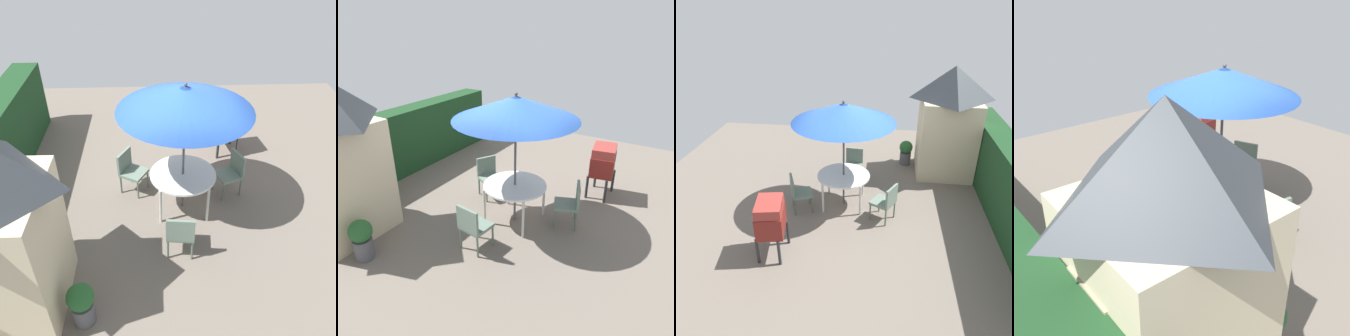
{
  "view_description": "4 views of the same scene",
  "coord_description": "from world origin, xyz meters",
  "views": [
    {
      "loc": [
        -5.57,
        0.34,
        4.85
      ],
      "look_at": [
        -0.32,
        0.1,
        0.95
      ],
      "focal_mm": 38.33,
      "sensor_mm": 36.0,
      "label": 1
    },
    {
      "loc": [
        -5.09,
        -2.96,
        3.74
      ],
      "look_at": [
        0.14,
        0.29,
        0.87
      ],
      "focal_mm": 34.29,
      "sensor_mm": 36.0,
      "label": 2
    },
    {
      "loc": [
        6.61,
        0.65,
        4.61
      ],
      "look_at": [
        0.18,
        -0.12,
        1.22
      ],
      "focal_mm": 35.91,
      "sensor_mm": 36.0,
      "label": 3
    },
    {
      "loc": [
        -4.48,
        4.08,
        3.75
      ],
      "look_at": [
        0.17,
        0.25,
        0.85
      ],
      "focal_mm": 42.69,
      "sensor_mm": 36.0,
      "label": 4
    }
  ],
  "objects": [
    {
      "name": "chair_toward_hedge",
      "position": [
        0.12,
        -1.2,
        0.52
      ],
      "size": [
        0.6,
        0.6,
        0.9
      ],
      "color": "slate",
      "rests_on": "ground"
    },
    {
      "name": "patio_umbrella",
      "position": [
        -0.29,
        -0.18,
        2.32
      ],
      "size": [
        2.3,
        2.3,
        2.59
      ],
      "color": "#4C4C51",
      "rests_on": "ground"
    },
    {
      "name": "potted_plant_by_shed",
      "position": [
        -2.66,
        1.4,
        0.4
      ],
      "size": [
        0.39,
        0.39,
        0.74
      ],
      "color": "#4C4C51",
      "rests_on": "ground"
    },
    {
      "name": "chair_far_side",
      "position": [
        -1.5,
        -0.05,
        0.52
      ],
      "size": [
        0.51,
        0.51,
        0.9
      ],
      "color": "slate",
      "rests_on": "ground"
    },
    {
      "name": "ground_plane",
      "position": [
        0.0,
        0.0,
        0.0
      ],
      "size": [
        11.0,
        11.0,
        0.0
      ],
      "primitive_type": "plane",
      "color": "#6B6056"
    },
    {
      "name": "hedge_backdrop",
      "position": [
        0.0,
        3.5,
        0.83
      ],
      "size": [
        6.61,
        0.63,
        1.65
      ],
      "color": "#193D1E",
      "rests_on": "ground"
    },
    {
      "name": "patio_table",
      "position": [
        -0.29,
        -0.18,
        0.74
      ],
      "size": [
        1.24,
        1.24,
        0.8
      ],
      "color": "white",
      "rests_on": "ground"
    },
    {
      "name": "chair_near_shed",
      "position": [
        0.28,
        0.84,
        0.52
      ],
      "size": [
        0.63,
        0.63,
        0.9
      ],
      "color": "slate",
      "rests_on": "ground"
    },
    {
      "name": "bbq_grill",
      "position": [
        1.63,
        -1.34,
        0.85
      ],
      "size": [
        0.78,
        0.61,
        1.2
      ],
      "color": "maroon",
      "rests_on": "ground"
    }
  ]
}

